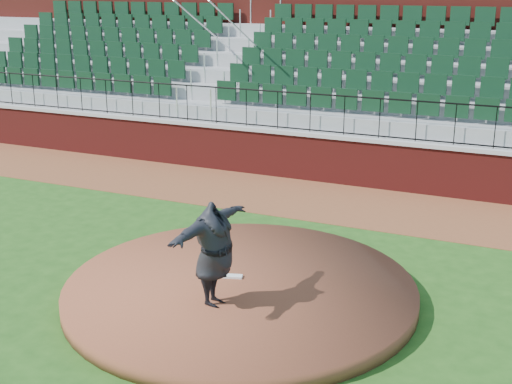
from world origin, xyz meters
TOP-DOWN VIEW (x-y plane):
  - ground at (0.00, 0.00)m, footprint 90.00×90.00m
  - warning_track at (0.00, 5.40)m, footprint 34.00×3.20m
  - field_wall at (0.00, 7.00)m, footprint 34.00×0.35m
  - wall_cap at (0.00, 7.00)m, footprint 34.00×0.45m
  - wall_railing at (0.00, 7.00)m, footprint 34.00×0.05m
  - seating_stands at (0.00, 9.72)m, footprint 34.00×5.10m
  - concourse_wall at (0.00, 12.52)m, footprint 34.00×0.50m
  - pitchers_mound at (0.49, -0.22)m, footprint 5.88×5.88m
  - pitching_rubber at (0.16, -0.10)m, footprint 0.57×0.29m
  - pitcher at (0.46, -1.09)m, footprint 0.70×2.10m

SIDE VIEW (x-z plane):
  - ground at x=0.00m, z-range 0.00..0.00m
  - warning_track at x=0.00m, z-range 0.00..0.01m
  - pitchers_mound at x=0.49m, z-range 0.00..0.25m
  - pitching_rubber at x=0.16m, z-range 0.25..0.29m
  - field_wall at x=0.00m, z-range 0.00..1.20m
  - pitcher at x=0.46m, z-range 0.25..1.93m
  - wall_cap at x=0.00m, z-range 1.20..1.30m
  - wall_railing at x=0.00m, z-range 1.30..2.30m
  - seating_stands at x=0.00m, z-range 0.00..4.60m
  - concourse_wall at x=0.00m, z-range 0.00..5.50m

